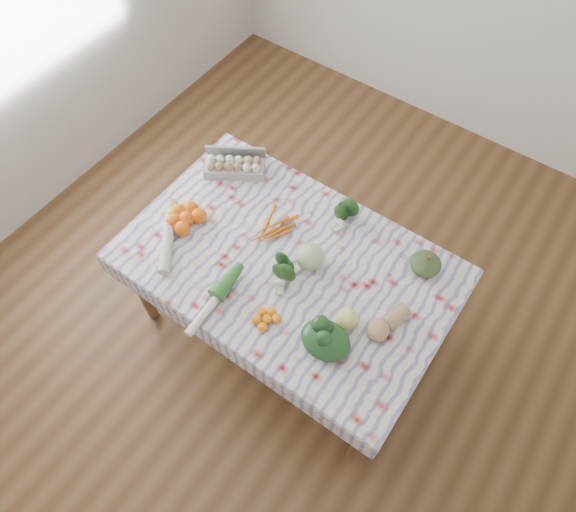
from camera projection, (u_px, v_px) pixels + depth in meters
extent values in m
plane|color=#52341C|center=(288.00, 325.00, 3.24)|extent=(4.50, 4.50, 0.00)
cube|color=brown|center=(288.00, 265.00, 2.63)|extent=(1.60, 1.00, 0.04)
cylinder|color=brown|center=(141.00, 288.00, 2.98)|extent=(0.06, 0.06, 0.71)
cylinder|color=brown|center=(359.00, 441.00, 2.53)|extent=(0.06, 0.06, 0.71)
cylinder|color=brown|center=(235.00, 192.00, 3.36)|extent=(0.06, 0.06, 0.71)
cylinder|color=brown|center=(439.00, 310.00, 2.91)|extent=(0.06, 0.06, 0.71)
cube|color=silver|center=(288.00, 263.00, 2.60)|extent=(1.66, 1.06, 0.01)
cube|color=#A6A6A1|center=(234.00, 168.00, 2.88)|extent=(0.36, 0.29, 0.09)
cube|color=orange|center=(274.00, 229.00, 2.68)|extent=(0.25, 0.24, 0.04)
ellipsoid|color=#1A3D15|center=(346.00, 215.00, 2.68)|extent=(0.15, 0.13, 0.12)
ellipsoid|color=#384F26|center=(426.00, 264.00, 2.53)|extent=(0.16, 0.16, 0.10)
sphere|color=#ADC486|center=(310.00, 257.00, 2.53)|extent=(0.15, 0.15, 0.14)
ellipsoid|color=tan|center=(388.00, 322.00, 2.37)|extent=(0.16, 0.24, 0.10)
cube|color=#FF620F|center=(187.00, 218.00, 2.69)|extent=(0.30, 0.30, 0.09)
ellipsoid|color=#1E4619|center=(281.00, 274.00, 2.51)|extent=(0.18, 0.18, 0.09)
cube|color=orange|center=(267.00, 319.00, 2.41)|extent=(0.20, 0.20, 0.05)
sphere|color=#DBE06A|center=(347.00, 319.00, 2.37)|extent=(0.11, 0.11, 0.11)
ellipsoid|color=#143317|center=(326.00, 340.00, 2.32)|extent=(0.29, 0.27, 0.11)
cylinder|color=beige|center=(168.00, 240.00, 2.63)|extent=(0.29, 0.36, 0.06)
cylinder|color=silver|center=(215.00, 300.00, 2.46)|extent=(0.07, 0.42, 0.05)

